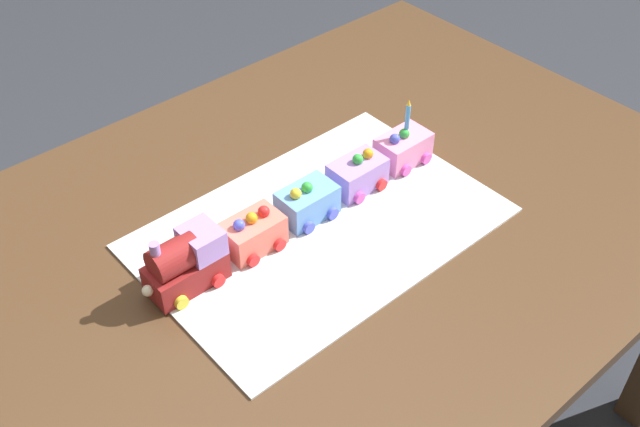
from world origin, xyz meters
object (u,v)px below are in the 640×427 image
dining_table (328,259)px  cake_locomotive (186,262)px  cake_car_flatbed_coral (253,233)px  cake_car_caboose_sky_blue (307,202)px  cake_car_tanker_bubblegum (403,148)px  birthday_candle (408,115)px  cake_car_hopper_lavender (357,174)px

dining_table → cake_locomotive: (-0.27, 0.02, 0.16)m
cake_car_flatbed_coral → cake_car_caboose_sky_blue: (0.12, -0.00, -0.00)m
cake_car_caboose_sky_blue → cake_car_tanker_bubblegum: size_ratio=1.00×
cake_car_tanker_bubblegum → birthday_candle: bearing=-0.0°
dining_table → cake_car_tanker_bubblegum: (0.21, 0.02, 0.14)m
cake_car_caboose_sky_blue → cake_car_tanker_bubblegum: (0.24, 0.00, 0.00)m
cake_car_caboose_sky_blue → birthday_candle: (0.24, -0.00, 0.07)m
cake_locomotive → birthday_candle: 0.49m
birthday_candle → cake_car_flatbed_coral: bearing=180.0°
dining_table → cake_car_caboose_sky_blue: (-0.03, 0.02, 0.14)m
dining_table → birthday_candle: birthday_candle is taller
cake_car_tanker_bubblegum → dining_table: bearing=-173.5°
cake_car_caboose_sky_blue → cake_car_hopper_lavender: (0.12, 0.00, 0.00)m
cake_locomotive → cake_car_tanker_bubblegum: size_ratio=1.40×
birthday_candle → cake_car_tanker_bubblegum: bearing=180.0°
cake_car_flatbed_coral → cake_car_tanker_bubblegum: size_ratio=1.00×
cake_car_caboose_sky_blue → cake_locomotive: bearing=-180.0°
cake_car_hopper_lavender → cake_car_tanker_bubblegum: (0.12, 0.00, 0.00)m
cake_car_hopper_lavender → birthday_candle: size_ratio=1.60×
cake_locomotive → cake_car_caboose_sky_blue: bearing=0.0°
dining_table → cake_car_caboose_sky_blue: size_ratio=14.00×
cake_locomotive → cake_car_hopper_lavender: 0.37m
cake_car_flatbed_coral → dining_table: bearing=-9.3°
cake_car_flatbed_coral → cake_car_caboose_sky_blue: bearing=-0.0°
cake_locomotive → cake_car_tanker_bubblegum: (0.48, 0.00, -0.02)m
dining_table → cake_car_hopper_lavender: (0.09, 0.02, 0.14)m
cake_locomotive → cake_car_caboose_sky_blue: 0.25m
cake_car_flatbed_coral → cake_car_hopper_lavender: 0.24m
cake_car_caboose_sky_blue → birthday_candle: bearing=-0.0°
cake_locomotive → cake_car_hopper_lavender: size_ratio=1.40×
dining_table → cake_car_tanker_bubblegum: bearing=6.5°
dining_table → cake_car_caboose_sky_blue: cake_car_caboose_sky_blue is taller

